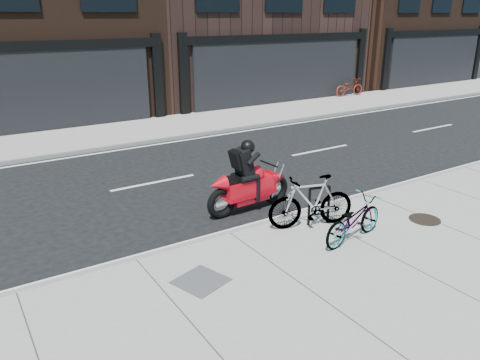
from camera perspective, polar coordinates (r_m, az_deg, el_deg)
ground at (r=11.19m, az=-6.53°, el=-3.27°), size 120.00×120.00×0.00m
sidewalk_near at (r=7.52m, az=11.30°, el=-15.32°), size 60.00×6.00×0.13m
sidewalk_far at (r=18.15m, az=-17.52°, el=5.07°), size 60.00×3.50×0.13m
bike_rack at (r=9.90m, az=9.63°, el=-2.65°), size 0.49×0.18×0.84m
bicycle_front at (r=9.34m, az=13.66°, el=-4.71°), size 1.74×0.84×0.87m
bicycle_rear at (r=9.73m, az=8.66°, el=-2.60°), size 1.92×1.06×1.11m
motorcycle at (r=10.77m, az=1.56°, el=-0.15°), size 2.28×0.53×1.70m
bicycle_far at (r=26.47m, az=13.18°, el=10.96°), size 1.84×0.75×0.94m
manhole_cover at (r=10.88m, az=21.60°, el=-4.49°), size 0.81×0.81×0.02m
utility_grate at (r=7.97m, az=-4.80°, el=-12.16°), size 0.95×0.95×0.02m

